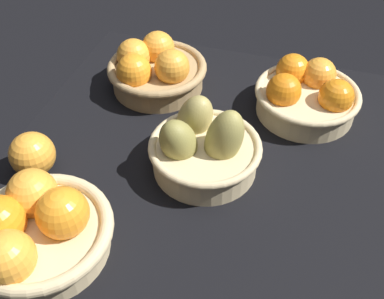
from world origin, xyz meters
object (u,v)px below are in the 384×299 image
at_px(basket_center_pears, 203,147).
at_px(basket_near_left, 155,69).
at_px(basket_far_left, 307,94).
at_px(basket_near_right, 35,230).
at_px(loose_orange_front_gap, 32,154).

xyz_separation_m(basket_center_pears, basket_near_left, (-0.21, -0.17, -0.00)).
relative_size(basket_far_left, basket_near_right, 0.95).
bearing_deg(basket_near_right, basket_near_left, 177.23).
relative_size(basket_near_right, basket_near_left, 1.04).
xyz_separation_m(basket_center_pears, basket_near_right, (0.25, -0.19, 0.00)).
xyz_separation_m(basket_near_right, basket_near_left, (-0.46, 0.02, -0.00)).
xyz_separation_m(basket_center_pears, loose_orange_front_gap, (0.10, -0.29, -0.00)).
relative_size(basket_center_pears, loose_orange_front_gap, 2.49).
bearing_deg(basket_near_left, loose_orange_front_gap, -20.78).
bearing_deg(loose_orange_front_gap, basket_center_pears, 109.64).
xyz_separation_m(basket_near_right, loose_orange_front_gap, (-0.15, -0.10, -0.01)).
xyz_separation_m(basket_center_pears, basket_far_left, (-0.22, 0.16, -0.00)).
bearing_deg(basket_far_left, basket_center_pears, -36.16).
distance_m(basket_center_pears, basket_near_left, 0.27).
relative_size(basket_center_pears, basket_far_left, 0.95).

